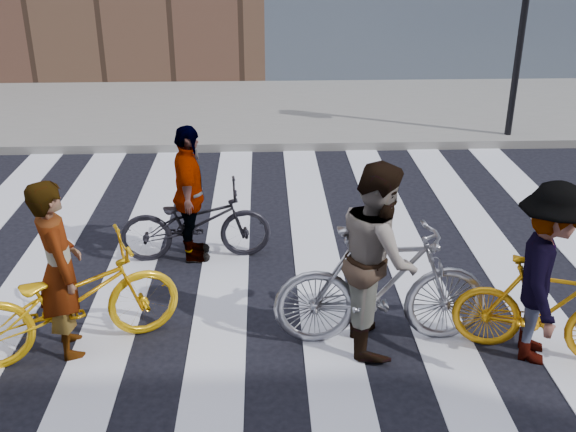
{
  "coord_description": "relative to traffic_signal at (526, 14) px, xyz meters",
  "views": [
    {
      "loc": [
        -0.08,
        -6.3,
        3.77
      ],
      "look_at": [
        0.18,
        0.3,
        0.84
      ],
      "focal_mm": 42.0,
      "sensor_mm": 36.0,
      "label": 1
    }
  ],
  "objects": [
    {
      "name": "ground",
      "position": [
        -4.4,
        -5.32,
        -2.28
      ],
      "size": [
        100.0,
        100.0,
        0.0
      ],
      "primitive_type": "plane",
      "color": "black",
      "rests_on": "ground"
    },
    {
      "name": "sidewalk_far",
      "position": [
        -4.4,
        2.18,
        -2.2
      ],
      "size": [
        100.0,
        5.0,
        0.15
      ],
      "primitive_type": "cube",
      "color": "gray",
      "rests_on": "ground"
    },
    {
      "name": "zebra_crosswalk",
      "position": [
        -4.4,
        -5.32,
        -2.27
      ],
      "size": [
        8.25,
        10.0,
        0.01
      ],
      "color": "silver",
      "rests_on": "ground"
    },
    {
      "name": "traffic_signal",
      "position": [
        0.0,
        0.0,
        0.0
      ],
      "size": [
        0.22,
        0.42,
        3.33
      ],
      "color": "black",
      "rests_on": "ground"
    },
    {
      "name": "bike_yellow_left",
      "position": [
        -6.29,
        -6.18,
        -1.75
      ],
      "size": [
        2.15,
        1.46,
        1.07
      ],
      "primitive_type": "imported",
      "rotation": [
        0.0,
        0.0,
        1.98
      ],
      "color": "#ECAC0D",
      "rests_on": "ground"
    },
    {
      "name": "bike_silver_mid",
      "position": [
        -3.39,
        -6.15,
        -1.67
      ],
      "size": [
        2.04,
        0.6,
        1.22
      ],
      "primitive_type": "imported",
      "rotation": [
        0.0,
        0.0,
        1.58
      ],
      "color": "#96979F",
      "rests_on": "ground"
    },
    {
      "name": "bike_yellow_right",
      "position": [
        -1.92,
        -6.44,
        -1.78
      ],
      "size": [
        1.71,
        1.0,
        0.99
      ],
      "primitive_type": "imported",
      "rotation": [
        0.0,
        0.0,
        1.23
      ],
      "color": "orange",
      "rests_on": "ground"
    },
    {
      "name": "bike_dark_rear",
      "position": [
        -5.29,
        -4.33,
        -1.81
      ],
      "size": [
        1.82,
        0.77,
        0.93
      ],
      "primitive_type": "imported",
      "rotation": [
        0.0,
        0.0,
        1.66
      ],
      "color": "black",
      "rests_on": "ground"
    },
    {
      "name": "rider_left",
      "position": [
        -6.34,
        -6.18,
        -1.42
      ],
      "size": [
        0.63,
        0.74,
        1.72
      ],
      "primitive_type": "imported",
      "rotation": [
        0.0,
        0.0,
        1.98
      ],
      "color": "slate",
      "rests_on": "ground"
    },
    {
      "name": "rider_mid",
      "position": [
        -3.44,
        -6.15,
        -1.36
      ],
      "size": [
        0.71,
        0.9,
        1.84
      ],
      "primitive_type": "imported",
      "rotation": [
        0.0,
        0.0,
        1.58
      ],
      "color": "slate",
      "rests_on": "ground"
    },
    {
      "name": "rider_right",
      "position": [
        -1.97,
        -6.44,
        -1.42
      ],
      "size": [
        0.98,
        1.27,
        1.73
      ],
      "primitive_type": "imported",
      "rotation": [
        0.0,
        0.0,
        1.23
      ],
      "color": "slate",
      "rests_on": "ground"
    },
    {
      "name": "rider_rear",
      "position": [
        -5.34,
        -4.33,
        -1.45
      ],
      "size": [
        0.49,
        1.0,
        1.65
      ],
      "primitive_type": "imported",
      "rotation": [
        0.0,
        0.0,
        1.66
      ],
      "color": "slate",
      "rests_on": "ground"
    }
  ]
}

